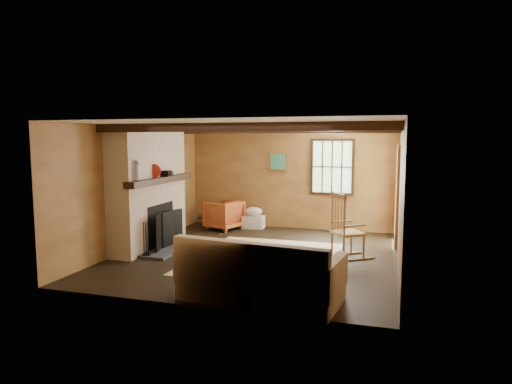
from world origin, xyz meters
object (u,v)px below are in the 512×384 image
(rocking_chair, at_px, (346,231))
(laundry_basket, at_px, (254,222))
(fireplace, at_px, (150,192))
(armchair, at_px, (224,215))
(sofa, at_px, (259,278))

(rocking_chair, distance_m, laundry_basket, 3.30)
(fireplace, distance_m, armchair, 2.37)
(fireplace, xyz_separation_m, armchair, (0.75, 2.11, -0.76))
(fireplace, height_order, laundry_basket, fireplace)
(sofa, relative_size, laundry_basket, 4.49)
(rocking_chair, height_order, sofa, rocking_chair)
(rocking_chair, bearing_deg, fireplace, 56.01)
(rocking_chair, xyz_separation_m, armchair, (-3.07, 1.89, -0.16))
(fireplace, bearing_deg, laundry_basket, 60.20)
(fireplace, bearing_deg, rocking_chair, 3.36)
(fireplace, height_order, sofa, fireplace)
(rocking_chair, xyz_separation_m, laundry_basket, (-2.42, 2.21, -0.36))
(armchair, bearing_deg, laundry_basket, 137.27)
(rocking_chair, height_order, laundry_basket, rocking_chair)
(fireplace, xyz_separation_m, laundry_basket, (1.40, 2.44, -0.95))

